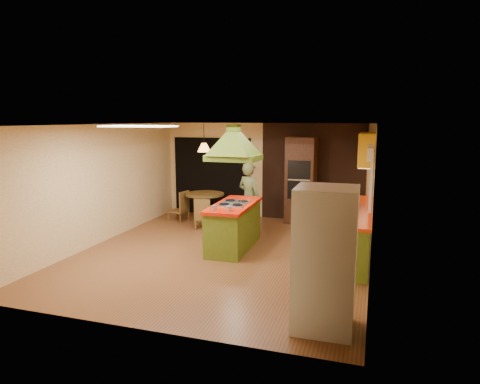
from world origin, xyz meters
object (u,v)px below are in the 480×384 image
(kitchen_island, at_px, (234,226))
(refrigerator, at_px, (325,259))
(dining_table, at_px, (205,202))
(man, at_px, (249,198))
(canister_large, at_px, (356,194))
(wall_oven, at_px, (301,180))

(kitchen_island, height_order, refrigerator, refrigerator)
(kitchen_island, xyz_separation_m, dining_table, (-1.42, 1.93, 0.05))
(kitchen_island, relative_size, refrigerator, 1.03)
(kitchen_island, distance_m, man, 1.32)
(man, distance_m, dining_table, 1.55)
(kitchen_island, xyz_separation_m, canister_large, (2.32, 1.28, 0.56))
(wall_oven, relative_size, canister_large, 10.54)
(man, relative_size, dining_table, 1.66)
(man, height_order, dining_table, man)
(dining_table, bearing_deg, man, -25.68)
(kitchen_island, relative_size, wall_oven, 0.86)
(wall_oven, distance_m, canister_large, 1.91)
(man, xyz_separation_m, dining_table, (-1.37, 0.66, -0.30))
(refrigerator, bearing_deg, wall_oven, 101.88)
(man, height_order, canister_large, man)
(kitchen_island, height_order, man, man)
(refrigerator, bearing_deg, dining_table, 125.82)
(refrigerator, bearing_deg, man, 117.11)
(kitchen_island, height_order, canister_large, canister_large)
(kitchen_island, relative_size, man, 1.14)
(refrigerator, xyz_separation_m, wall_oven, (-1.22, 5.46, 0.18))
(man, bearing_deg, canister_large, -155.29)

